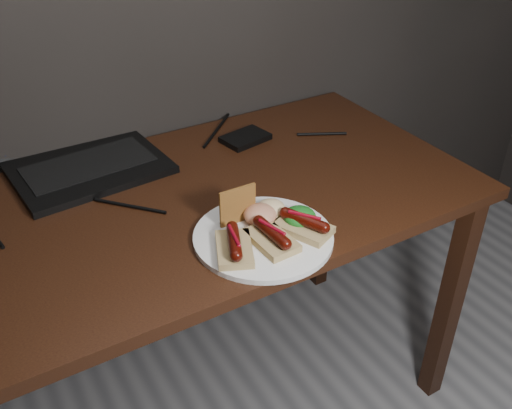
{
  "coord_description": "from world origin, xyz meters",
  "views": [
    {
      "loc": [
        -0.42,
        0.34,
        1.47
      ],
      "look_at": [
        0.08,
        1.19,
        0.82
      ],
      "focal_mm": 40.0,
      "sensor_mm": 36.0,
      "label": 1
    }
  ],
  "objects": [
    {
      "name": "coleslaw_mound",
      "position": [
        0.13,
        1.21,
        0.78
      ],
      "size": [
        0.06,
        0.06,
        0.04
      ],
      "primitive_type": "ellipsoid",
      "color": "beige",
      "rests_on": "plate"
    },
    {
      "name": "bread_sausage_center",
      "position": [
        0.08,
        1.12,
        0.78
      ],
      "size": [
        0.08,
        0.12,
        0.04
      ],
      "color": "tan",
      "rests_on": "plate"
    },
    {
      "name": "salsa_mound",
      "position": [
        0.1,
        1.2,
        0.78
      ],
      "size": [
        0.07,
        0.07,
        0.04
      ],
      "primitive_type": "ellipsoid",
      "color": "#A71C10",
      "rests_on": "plate"
    },
    {
      "name": "desk_cables",
      "position": [
        0.02,
        1.53,
        0.75
      ],
      "size": [
        0.97,
        0.4,
        0.01
      ],
      "color": "black",
      "rests_on": "desk"
    },
    {
      "name": "plate",
      "position": [
        0.08,
        1.16,
        0.76
      ],
      "size": [
        0.38,
        0.38,
        0.01
      ],
      "primitive_type": "cylinder",
      "rotation": [
        0.0,
        0.0,
        -0.36
      ],
      "color": "white",
      "rests_on": "desk"
    },
    {
      "name": "laptop",
      "position": [
        -0.15,
        1.69,
        0.8
      ],
      "size": [
        0.39,
        0.4,
        0.25
      ],
      "color": "black",
      "rests_on": "desk"
    },
    {
      "name": "crispbread",
      "position": [
        0.06,
        1.22,
        0.8
      ],
      "size": [
        0.09,
        0.01,
        0.08
      ],
      "primitive_type": "cube",
      "color": "#AF7030",
      "rests_on": "plate"
    },
    {
      "name": "desk",
      "position": [
        0.0,
        1.38,
        0.66
      ],
      "size": [
        1.4,
        0.7,
        0.75
      ],
      "color": "#381E0E",
      "rests_on": "ground"
    },
    {
      "name": "hard_drive",
      "position": [
        0.27,
        1.57,
        0.76
      ],
      "size": [
        0.14,
        0.11,
        0.02
      ],
      "primitive_type": "cube",
      "rotation": [
        0.0,
        0.0,
        0.19
      ],
      "color": "black",
      "rests_on": "desk"
    },
    {
      "name": "bread_sausage_left",
      "position": [
        -0.0,
        1.13,
        0.78
      ],
      "size": [
        0.11,
        0.13,
        0.04
      ],
      "color": "tan",
      "rests_on": "plate"
    },
    {
      "name": "salad_greens",
      "position": [
        0.17,
        1.15,
        0.78
      ],
      "size": [
        0.07,
        0.07,
        0.04
      ],
      "primitive_type": "ellipsoid",
      "color": "#0F4F16",
      "rests_on": "plate"
    },
    {
      "name": "bread_sausage_right",
      "position": [
        0.16,
        1.12,
        0.78
      ],
      "size": [
        0.11,
        0.13,
        0.04
      ],
      "color": "tan",
      "rests_on": "plate"
    }
  ]
}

